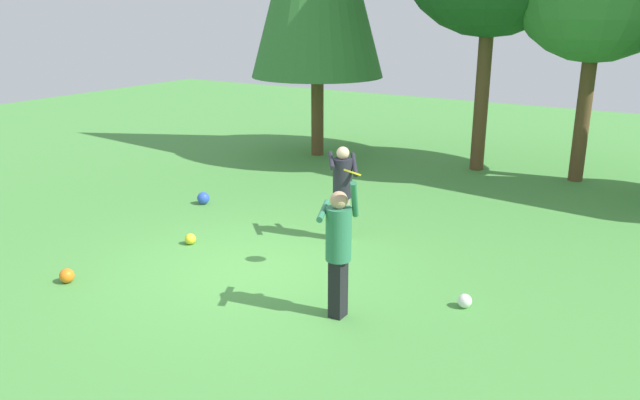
{
  "coord_description": "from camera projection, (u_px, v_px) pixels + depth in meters",
  "views": [
    {
      "loc": [
        5.77,
        -7.17,
        4.01
      ],
      "look_at": [
        0.77,
        0.91,
        1.05
      ],
      "focal_mm": 34.96,
      "sensor_mm": 36.0,
      "label": 1
    }
  ],
  "objects": [
    {
      "name": "ball_blue",
      "position": [
        203.0,
        198.0,
        13.18
      ],
      "size": [
        0.26,
        0.26,
        0.26
      ],
      "primitive_type": "sphere",
      "color": "blue",
      "rests_on": "ground_plane"
    },
    {
      "name": "frisbee",
      "position": [
        352.0,
        172.0,
        9.25
      ],
      "size": [
        0.35,
        0.34,
        0.13
      ],
      "color": "yellow"
    },
    {
      "name": "ball_orange",
      "position": [
        67.0,
        276.0,
        9.42
      ],
      "size": [
        0.22,
        0.22,
        0.22
      ],
      "primitive_type": "sphere",
      "color": "orange",
      "rests_on": "ground_plane"
    },
    {
      "name": "person_thrower",
      "position": [
        338.0,
        243.0,
        8.12
      ],
      "size": [
        0.63,
        0.64,
        1.95
      ],
      "rotation": [
        0.0,
        0.0,
        1.95
      ],
      "color": "black",
      "rests_on": "ground_plane"
    },
    {
      "name": "ball_white",
      "position": [
        465.0,
        301.0,
        8.64
      ],
      "size": [
        0.2,
        0.2,
        0.2
      ],
      "primitive_type": "sphere",
      "color": "white",
      "rests_on": "ground_plane"
    },
    {
      "name": "ground_plane",
      "position": [
        249.0,
        270.0,
        9.91
      ],
      "size": [
        40.0,
        40.0,
        0.0
      ],
      "primitive_type": "plane",
      "color": "#4C9342"
    },
    {
      "name": "ball_yellow",
      "position": [
        190.0,
        239.0,
        10.95
      ],
      "size": [
        0.2,
        0.2,
        0.2
      ],
      "primitive_type": "sphere",
      "color": "yellow",
      "rests_on": "ground_plane"
    },
    {
      "name": "person_catcher",
      "position": [
        342.0,
        185.0,
        10.91
      ],
      "size": [
        0.73,
        0.75,
        1.7
      ],
      "rotation": [
        0.0,
        0.0,
        -0.96
      ],
      "color": "gray",
      "rests_on": "ground_plane"
    }
  ]
}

